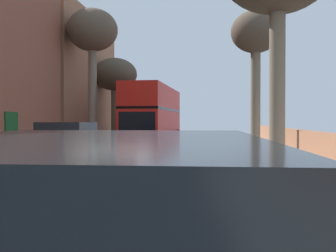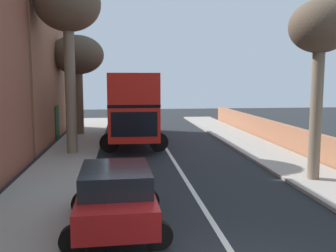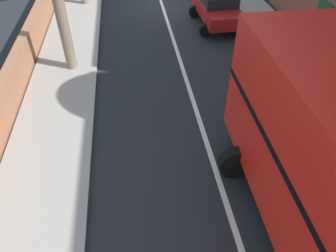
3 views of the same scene
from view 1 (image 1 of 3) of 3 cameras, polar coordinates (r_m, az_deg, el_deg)
ground_plane at (r=11.76m, az=-8.03°, el=-7.48°), size 84.00×84.00×0.00m
road_centre_line at (r=11.75m, az=-8.03°, el=-7.46°), size 0.16×54.00×0.01m
sidewalk_right at (r=11.44m, az=16.52°, el=-7.43°), size 2.60×60.00×0.12m
double_decker_bus at (r=28.31m, az=-2.12°, el=2.07°), size 3.68×10.30×4.06m
parked_car_red_left_1 at (r=15.30m, az=-13.98°, el=-2.10°), size 2.53×3.96×1.63m
street_tree_left_0 at (r=32.00m, az=-7.59°, el=7.05°), size 3.48×3.48×6.54m
street_tree_right_1 at (r=18.28m, az=12.42°, el=12.17°), size 2.17×2.17×6.40m
street_tree_left_4 at (r=25.85m, az=-10.75°, el=12.80°), size 3.14×3.14×8.55m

